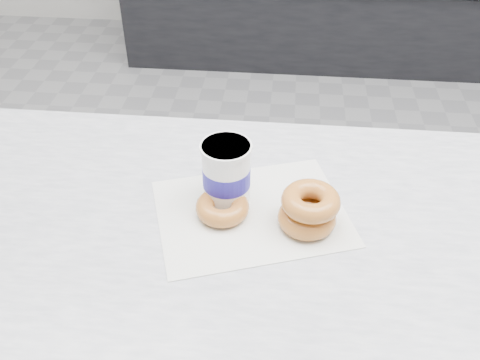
% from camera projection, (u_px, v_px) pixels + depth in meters
% --- Properties ---
extents(ground, '(5.00, 5.00, 0.00)m').
position_uv_depth(ground, '(327.00, 303.00, 1.94)').
color(ground, gray).
rests_on(ground, ground).
extents(wax_paper, '(0.40, 0.35, 0.00)m').
position_uv_depth(wax_paper, '(251.00, 213.00, 0.98)').
color(wax_paper, silver).
rests_on(wax_paper, counter).
extents(donut_single, '(0.12, 0.12, 0.03)m').
position_uv_depth(donut_single, '(222.00, 207.00, 0.97)').
color(donut_single, '#C47335').
rests_on(donut_single, wax_paper).
extents(donut_stack, '(0.12, 0.12, 0.07)m').
position_uv_depth(donut_stack, '(309.00, 209.00, 0.93)').
color(donut_stack, '#C47335').
rests_on(donut_stack, wax_paper).
extents(coffee_cup, '(0.12, 0.12, 0.13)m').
position_uv_depth(coffee_cup, '(226.00, 173.00, 0.97)').
color(coffee_cup, white).
rests_on(coffee_cup, counter).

